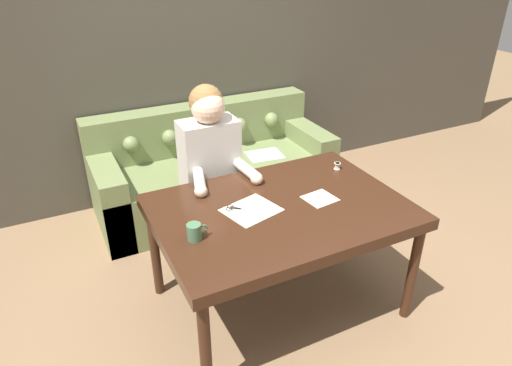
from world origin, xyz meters
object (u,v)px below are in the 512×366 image
(scissors, at_px, (237,209))
(mug, at_px, (195,232))
(dining_table, at_px, (281,216))
(couch, at_px, (213,172))
(thread_spool, at_px, (337,166))
(person, at_px, (211,175))

(scissors, distance_m, mug, 0.36)
(dining_table, height_order, scissors, scissors)
(couch, relative_size, thread_spool, 44.53)
(dining_table, distance_m, scissors, 0.27)
(person, height_order, scissors, person)
(dining_table, relative_size, couch, 0.72)
(dining_table, distance_m, thread_spool, 0.64)
(person, bearing_deg, dining_table, -75.91)
(person, bearing_deg, thread_spool, -29.48)
(person, distance_m, thread_spool, 0.86)
(couch, bearing_deg, person, -111.64)
(couch, height_order, person, person)
(couch, height_order, thread_spool, couch)
(scissors, bearing_deg, thread_spool, 11.72)
(person, height_order, thread_spool, person)
(person, distance_m, scissors, 0.60)
(couch, xyz_separation_m, mug, (-0.67, -1.48, 0.47))
(person, xyz_separation_m, thread_spool, (0.75, -0.42, 0.09))
(person, relative_size, mug, 11.45)
(person, height_order, mug, person)
(mug, distance_m, thread_spool, 1.18)
(mug, bearing_deg, couch, 65.66)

